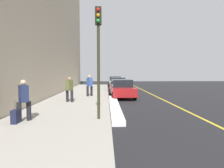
% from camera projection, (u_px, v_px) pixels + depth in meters
% --- Properties ---
extents(ground_plane, '(56.00, 56.00, 0.00)m').
position_uv_depth(ground_plane, '(120.00, 97.00, 16.24)').
color(ground_plane, black).
extents(sidewalk, '(28.00, 4.60, 0.15)m').
position_uv_depth(sidewalk, '(82.00, 96.00, 16.13)').
color(sidewalk, '#A39E93').
rests_on(sidewalk, ground).
extents(building_facade, '(32.00, 0.80, 15.00)m').
position_uv_depth(building_facade, '(48.00, 8.00, 15.58)').
color(building_facade, tan).
rests_on(building_facade, ground).
extents(lane_stripe_centre, '(28.00, 0.14, 0.01)m').
position_uv_depth(lane_stripe_centre, '(156.00, 96.00, 16.34)').
color(lane_stripe_centre, gold).
rests_on(lane_stripe_centre, ground).
extents(snow_bank_curb, '(7.91, 0.56, 0.22)m').
position_uv_depth(snow_bank_curb, '(114.00, 106.00, 11.15)').
color(snow_bank_curb, white).
rests_on(snow_bank_curb, ground).
extents(parked_car_silver, '(4.71, 1.98, 1.51)m').
position_uv_depth(parked_car_silver, '(115.00, 81.00, 27.73)').
color(parked_car_silver, black).
rests_on(parked_car_silver, ground).
extents(parked_car_charcoal, '(4.51, 2.03, 1.51)m').
position_uv_depth(parked_car_charcoal, '(118.00, 84.00, 21.32)').
color(parked_car_charcoal, black).
rests_on(parked_car_charcoal, ground).
extents(parked_car_red, '(4.46, 2.03, 1.51)m').
position_uv_depth(parked_car_red, '(122.00, 88.00, 15.65)').
color(parked_car_red, black).
rests_on(parked_car_red, ground).
extents(pedestrian_navy_coat, '(0.53, 0.50, 1.67)m').
position_uv_depth(pedestrian_navy_coat, '(24.00, 99.00, 7.45)').
color(pedestrian_navy_coat, black).
rests_on(pedestrian_navy_coat, sidewalk).
extents(pedestrian_olive_coat, '(0.52, 0.51, 1.65)m').
position_uv_depth(pedestrian_olive_coat, '(69.00, 89.00, 12.35)').
color(pedestrian_olive_coat, black).
rests_on(pedestrian_olive_coat, sidewalk).
extents(pedestrian_blue_coat, '(0.55, 0.52, 1.74)m').
position_uv_depth(pedestrian_blue_coat, '(90.00, 85.00, 15.36)').
color(pedestrian_blue_coat, black).
rests_on(pedestrian_blue_coat, sidewalk).
extents(traffic_light_pole, '(0.35, 0.26, 4.62)m').
position_uv_depth(traffic_light_pole, '(98.00, 45.00, 7.67)').
color(traffic_light_pole, '#2D2D19').
rests_on(traffic_light_pole, sidewalk).
extents(rolling_suitcase, '(0.34, 0.22, 0.89)m').
position_uv_depth(rolling_suitcase, '(15.00, 117.00, 7.12)').
color(rolling_suitcase, '#191E38').
rests_on(rolling_suitcase, sidewalk).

